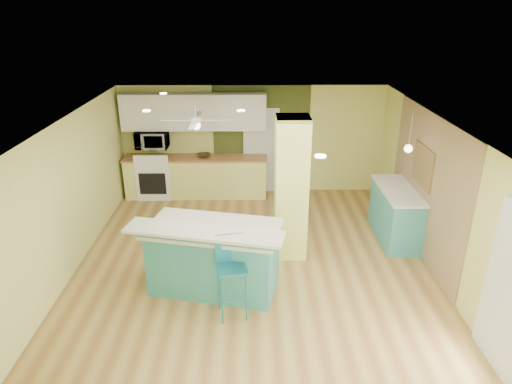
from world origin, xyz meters
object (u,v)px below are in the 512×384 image
(bar_stool, at_px, (231,263))
(fruit_bowl, at_px, (204,156))
(side_counter, at_px, (396,214))
(peninsula, at_px, (214,256))
(canister, at_px, (189,227))

(bar_stool, xyz_separation_m, fruit_bowl, (-0.79, 4.37, 0.16))
(side_counter, distance_m, fruit_bowl, 4.39)
(peninsula, bearing_deg, canister, -146.00)
(side_counter, distance_m, canister, 4.10)
(canister, bearing_deg, bar_stool, -37.33)
(canister, bearing_deg, peninsula, 21.49)
(peninsula, relative_size, bar_stool, 1.93)
(bar_stool, distance_m, side_counter, 3.77)
(peninsula, height_order, fruit_bowl, peninsula)
(bar_stool, bearing_deg, peninsula, 104.24)
(peninsula, distance_m, fruit_bowl, 3.80)
(fruit_bowl, bearing_deg, peninsula, -82.46)
(side_counter, bearing_deg, canister, -154.40)
(fruit_bowl, height_order, canister, canister)
(bar_stool, relative_size, side_counter, 0.78)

